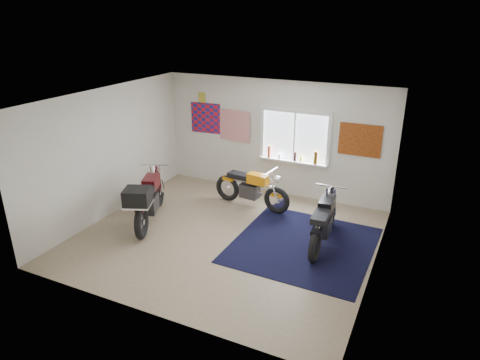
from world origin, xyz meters
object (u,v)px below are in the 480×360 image
at_px(yellow_triumph, 251,189).
at_px(maroon_tourer, 148,199).
at_px(black_chrome_bike, 324,223).
at_px(navy_rug, 303,245).

relative_size(yellow_triumph, maroon_tourer, 0.92).
height_order(black_chrome_bike, maroon_tourer, maroon_tourer).
distance_m(navy_rug, black_chrome_bike, 0.57).
relative_size(navy_rug, maroon_tourer, 1.26).
height_order(yellow_triumph, black_chrome_bike, black_chrome_bike).
distance_m(navy_rug, maroon_tourer, 3.22).
bearing_deg(maroon_tourer, yellow_triumph, -64.67).
bearing_deg(black_chrome_bike, yellow_triumph, 60.67).
xyz_separation_m(navy_rug, maroon_tourer, (-3.13, -0.54, 0.56)).
bearing_deg(navy_rug, black_chrome_bike, 34.70).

